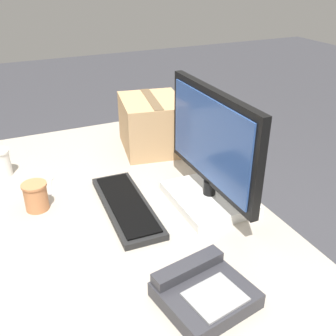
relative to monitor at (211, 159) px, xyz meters
name	(u,v)px	position (x,y,z in m)	size (l,w,h in m)	color
office_desk	(139,301)	(0.01, -0.28, -0.54)	(1.80, 0.90, 0.73)	#A89E8E
monitor	(211,159)	(0.00, 0.00, 0.00)	(0.53, 0.25, 0.41)	white
keyboard	(126,206)	(-0.08, -0.28, -0.16)	(0.44, 0.16, 0.03)	black
desk_phone	(203,292)	(0.39, -0.24, -0.15)	(0.23, 0.25, 0.07)	#2D2D33
paper_cup_left	(1,163)	(-0.52, -0.65, -0.12)	(0.08, 0.08, 0.11)	white
paper_cup_right	(36,196)	(-0.21, -0.56, -0.12)	(0.09, 0.09, 0.10)	#BC7547
spoon	(50,182)	(-0.38, -0.49, -0.17)	(0.15, 0.04, 0.00)	#B2B2B7
cardboard_box	(152,124)	(-0.51, 0.00, -0.06)	(0.35, 0.31, 0.23)	tan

